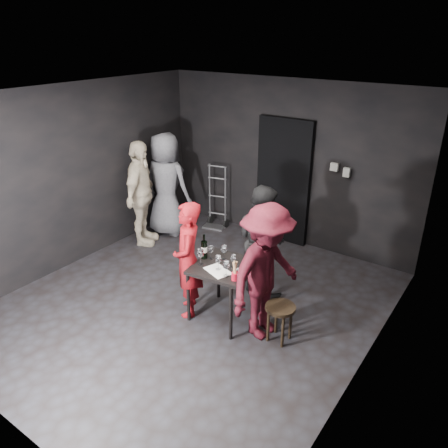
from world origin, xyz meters
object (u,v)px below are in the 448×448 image
Objects in this scene: woman_black at (261,238)px; bystander_grey at (166,174)px; wine_bottle at (204,249)px; hand_truck at (216,216)px; stool at (280,313)px; bystander_cream at (140,185)px; breadstick_cup at (235,271)px; tasting_table at (224,272)px; man_maroon at (266,265)px; server_red at (188,259)px.

bystander_grey is (-2.32, 0.67, 0.29)m from woman_black.
hand_truck is at bearing 122.98° from wine_bottle.
stool is 0.22× the size of bystander_cream.
bystander_grey is 3.09m from breadstick_cup.
hand_truck reaches higher than tasting_table.
tasting_table is at bearing 99.79° from man_maroon.
man_maroon is 0.89m from wine_bottle.
hand_truck is 0.54× the size of bystander_grey.
wine_bottle is at bearing 136.99° from bystander_grey.
bystander_cream reaches higher than man_maroon.
hand_truck is 0.56× the size of bystander_cream.
stool is at bearing 0.14° from tasting_table.
stool is at bearing 148.97° from woman_black.
stool is at bearing -132.87° from bystander_cream.
server_red is (1.29, -2.35, 0.55)m from hand_truck.
bystander_cream reaches higher than stool.
woman_black reaches higher than tasting_table.
man_maroon reaches higher than woman_black.
bystander_cream is (-1.90, 1.09, 0.28)m from server_red.
bystander_grey reaches higher than stool.
wine_bottle is at bearing 98.92° from man_maroon.
breadstick_cup is at bearing -158.04° from stool.
bystander_grey is (-1.84, 1.65, 0.32)m from server_red.
bystander_grey is at bearing 146.88° from tasting_table.
server_red is at bearing -159.96° from tasting_table.
man_maroon is 3.06m from bystander_cream.
woman_black is 2.39m from bystander_cream.
man_maroon is at bearing 176.56° from stool.
hand_truck is 2.74m from server_red.
man_maroon reaches higher than tasting_table.
server_red is 2.21m from bystander_cream.
hand_truck is 2.69m from wine_bottle.
bystander_cream reaches higher than hand_truck.
bystander_grey is at bearing 143.05° from wine_bottle.
hand_truck is 4.66× the size of breadstick_cup.
stool is 3.49m from bystander_grey.
bystander_grey is at bearing 146.72° from breadstick_cup.
woman_black reaches higher than server_red.
bystander_grey reaches higher than breadstick_cup.
woman_black is at bearing 104.12° from breadstick_cup.
bystander_grey reaches higher than bystander_cream.
bystander_cream is at bearing -129.69° from hand_truck.
man_maroon reaches higher than wine_bottle.
tasting_table is (1.73, -2.19, 0.44)m from hand_truck.
man_maroon is (-0.22, 0.01, 0.56)m from stool.
server_red is at bearing 176.84° from breadstick_cup.
server_red reaches higher than breadstick_cup.
wine_bottle is at bearing 161.11° from breadstick_cup.
hand_truck is at bearing 139.01° from stool.
woman_black is (0.03, 0.82, 0.15)m from tasting_table.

